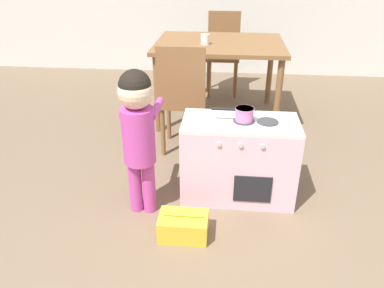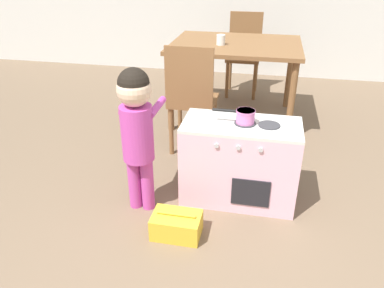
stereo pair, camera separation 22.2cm
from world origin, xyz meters
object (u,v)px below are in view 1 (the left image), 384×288
Objects in this scene: dining_table at (219,51)px; cup_on_table at (205,39)px; child_figure at (138,124)px; toy_pot at (244,113)px; dining_chair_near at (183,98)px; play_kitchen at (238,159)px; toy_basket at (183,226)px; dining_chair_far at (223,51)px.

cup_on_table is (-0.13, -0.11, 0.13)m from dining_table.
child_figure reaches higher than cup_on_table.
dining_chair_near is (-0.45, 0.58, -0.13)m from toy_pot.
toy_pot is 1.37m from dining_table.
dining_chair_near is (-0.44, 0.58, 0.20)m from play_kitchen.
play_kitchen is 2.58× the size of toy_basket.
cup_on_table is at bearing 104.58° from toy_pot.
dining_chair_near reaches higher than toy_basket.
child_figure is at bearing -159.72° from toy_pot.
cup_on_table is (-0.15, -0.87, 0.31)m from dining_chair_far.
toy_basket is 1.84m from cup_on_table.
child_figure is at bearing 79.38° from dining_chair_far.
cup_on_table is at bearing 79.26° from dining_chair_near.
toy_basket is 0.24× the size of dining_table.
toy_basket is 2.60m from dining_chair_far.
dining_chair_far reaches higher than cup_on_table.
toy_pot is 0.22× the size of dining_table.
play_kitchen is 2.13m from dining_chair_far.
toy_basket is (-0.33, -0.45, -0.53)m from toy_pot.
dining_chair_near reaches higher than dining_table.
dining_chair_far reaches higher than toy_basket.
play_kitchen is at bearing -177.90° from toy_pot.
dining_chair_far is 10.01× the size of cup_on_table.
dining_chair_near is 1.56m from dining_chair_far.
toy_pot is at bearing 94.66° from dining_chair_far.
dining_chair_far is at bearing 79.38° from child_figure.
toy_pot is 0.65m from child_figure.
play_kitchen is 0.79× the size of child_figure.
dining_table is 0.78m from dining_chair_far.
child_figure is 0.79× the size of dining_table.
toy_basket is 0.32× the size of dining_chair_far.
cup_on_table is at bearing -139.86° from dining_table.
play_kitchen is at bearing 55.29° from toy_basket.
toy_basket is at bearing -94.11° from dining_table.
cup_on_table reaches higher than toy_pot.
child_figure reaches higher than toy_basket.
dining_table is at bearing 75.28° from child_figure.
child_figure is 10.44× the size of cup_on_table.
cup_on_table is (0.29, 1.47, 0.17)m from child_figure.
child_figure reaches higher than dining_chair_far.
toy_pot reaches higher than play_kitchen.
toy_pot is 1.30m from cup_on_table.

